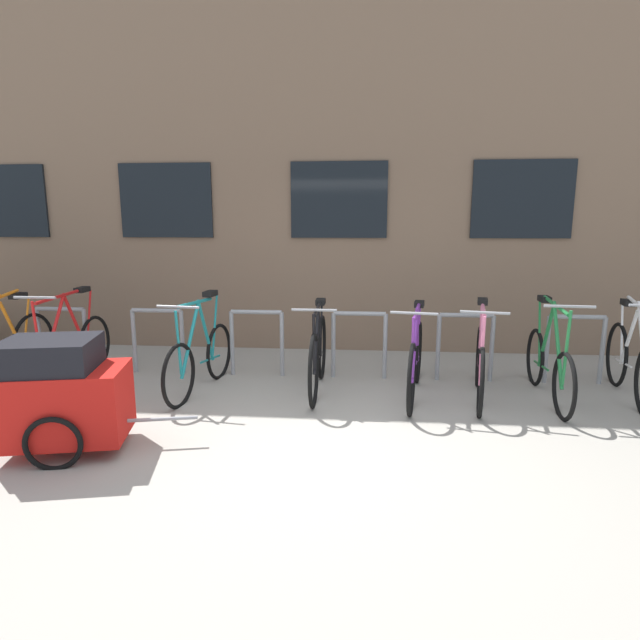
# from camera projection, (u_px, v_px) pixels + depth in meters

# --- Properties ---
(ground_plane) EXTENTS (42.00, 42.00, 0.00)m
(ground_plane) POSITION_uv_depth(u_px,v_px,m) (317.00, 446.00, 4.11)
(ground_plane) COLOR #9E998E
(storefront_building) EXTENTS (28.00, 5.20, 5.82)m
(storefront_building) POSITION_uv_depth(u_px,v_px,m) (346.00, 160.00, 9.22)
(storefront_building) COLOR #7A604C
(storefront_building) RESTS_ON ground
(bike_rack) EXTENTS (6.65, 0.05, 0.79)m
(bike_rack) POSITION_uv_depth(u_px,v_px,m) (308.00, 336.00, 5.90)
(bike_rack) COLOR gray
(bike_rack) RESTS_ON ground
(bicycle_pink) EXTENTS (0.47, 1.61, 1.02)m
(bicycle_pink) POSITION_uv_depth(u_px,v_px,m) (480.00, 363.00, 5.18)
(bicycle_pink) COLOR black
(bicycle_pink) RESTS_ON ground
(bicycle_black) EXTENTS (0.44, 1.70, 0.98)m
(bicycle_black) POSITION_uv_depth(u_px,v_px,m) (318.00, 354.00, 5.45)
(bicycle_black) COLOR black
(bicycle_black) RESTS_ON ground
(bicycle_teal) EXTENTS (0.44, 1.62, 1.06)m
(bicycle_teal) POSITION_uv_depth(u_px,v_px,m) (201.00, 357.00, 5.43)
(bicycle_teal) COLOR black
(bicycle_teal) RESTS_ON ground
(bicycle_red) EXTENTS (0.44, 1.77, 1.08)m
(bicycle_red) POSITION_uv_depth(u_px,v_px,m) (69.00, 349.00, 5.70)
(bicycle_red) COLOR black
(bicycle_red) RESTS_ON ground
(bicycle_green) EXTENTS (0.44, 1.69, 1.07)m
(bicycle_green) POSITION_uv_depth(u_px,v_px,m) (549.00, 364.00, 5.16)
(bicycle_green) COLOR black
(bicycle_green) RESTS_ON ground
(bicycle_purple) EXTENTS (0.46, 1.73, 0.99)m
(bicycle_purple) POSITION_uv_depth(u_px,v_px,m) (415.00, 360.00, 5.27)
(bicycle_purple) COLOR black
(bicycle_purple) RESTS_ON ground
(bicycle_white) EXTENTS (0.48, 1.73, 1.07)m
(bicycle_white) POSITION_uv_depth(u_px,v_px,m) (632.00, 362.00, 5.15)
(bicycle_white) COLOR black
(bicycle_white) RESTS_ON ground
(bicycle_orange) EXTENTS (0.44, 1.71, 1.10)m
(bicycle_orange) POSITION_uv_depth(u_px,v_px,m) (6.00, 351.00, 5.53)
(bicycle_orange) COLOR black
(bicycle_orange) RESTS_ON ground
(bike_trailer) EXTENTS (1.48, 0.78, 0.93)m
(bike_trailer) POSITION_uv_depth(u_px,v_px,m) (63.00, 393.00, 3.97)
(bike_trailer) COLOR red
(bike_trailer) RESTS_ON ground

